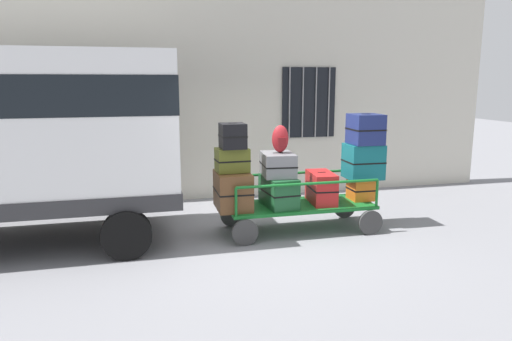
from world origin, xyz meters
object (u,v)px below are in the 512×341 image
(suitcase_left_middle, at_px, (232,160))
(suitcase_midright_middle, at_px, (363,161))
(suitcase_midleft_bottom, at_px, (279,191))
(backpack, at_px, (280,139))
(van, at_px, (26,129))
(luggage_cart, at_px, (300,209))
(suitcase_midleft_middle, at_px, (278,164))
(suitcase_center_bottom, at_px, (321,188))
(suitcase_midright_top, at_px, (366,129))
(suitcase_midright_bottom, at_px, (361,189))
(suitcase_left_bottom, at_px, (233,190))
(suitcase_left_top, at_px, (233,136))

(suitcase_left_middle, height_order, suitcase_midright_middle, suitcase_left_middle)
(suitcase_midleft_bottom, relative_size, backpack, 1.83)
(van, height_order, backpack, van)
(luggage_cart, relative_size, suitcase_midleft_middle, 3.48)
(suitcase_center_bottom, relative_size, suitcase_midright_middle, 1.25)
(suitcase_midleft_middle, xyz_separation_m, suitcase_midright_middle, (1.50, -0.01, -0.01))
(van, height_order, suitcase_midright_top, van)
(suitcase_midleft_bottom, bearing_deg, suitcase_midright_bottom, 2.47)
(suitcase_midright_middle, height_order, backpack, backpack)
(luggage_cart, relative_size, suitcase_center_bottom, 3.29)
(suitcase_center_bottom, bearing_deg, suitcase_left_middle, 178.98)
(suitcase_left_bottom, height_order, suitcase_midright_middle, suitcase_midright_middle)
(suitcase_midright_bottom, relative_size, suitcase_midright_top, 0.76)
(suitcase_midright_top, bearing_deg, suitcase_midleft_middle, 178.31)
(luggage_cart, xyz_separation_m, suitcase_midright_bottom, (1.13, 0.03, 0.27))
(suitcase_midright_bottom, height_order, suitcase_midright_middle, suitcase_midright_middle)
(backpack, bearing_deg, suitcase_midright_top, -1.96)
(suitcase_midleft_middle, distance_m, suitcase_midright_middle, 1.50)
(suitcase_left_middle, height_order, suitcase_midleft_middle, suitcase_left_middle)
(suitcase_midright_middle, relative_size, suitcase_midright_top, 1.12)
(suitcase_left_top, height_order, suitcase_midright_top, suitcase_midright_top)
(suitcase_left_top, bearing_deg, suitcase_midleft_middle, 4.17)
(suitcase_midleft_middle, relative_size, suitcase_midright_bottom, 1.74)
(suitcase_midleft_bottom, xyz_separation_m, suitcase_midright_middle, (1.50, 0.04, 0.43))
(suitcase_left_bottom, distance_m, suitcase_left_top, 0.88)
(van, height_order, suitcase_left_top, van)
(suitcase_midleft_middle, xyz_separation_m, backpack, (0.04, 0.01, 0.41))
(suitcase_left_bottom, distance_m, suitcase_left_middle, 0.49)
(suitcase_midright_middle, bearing_deg, suitcase_midright_bottom, 90.00)
(suitcase_midright_middle, bearing_deg, suitcase_midleft_middle, 179.44)
(suitcase_left_top, distance_m, suitcase_midright_bottom, 2.46)
(suitcase_midleft_middle, distance_m, suitcase_center_bottom, 0.86)
(backpack, bearing_deg, suitcase_midright_middle, -0.79)
(van, xyz_separation_m, suitcase_midleft_middle, (3.77, -0.38, -0.64))
(van, bearing_deg, suitcase_left_top, -8.21)
(suitcase_midright_middle, bearing_deg, suitcase_midright_top, -90.00)
(van, relative_size, suitcase_midright_bottom, 10.55)
(suitcase_midright_bottom, distance_m, suitcase_midright_top, 1.03)
(suitcase_left_middle, height_order, suitcase_left_top, suitcase_left_top)
(luggage_cart, height_order, suitcase_left_middle, suitcase_left_middle)
(suitcase_left_bottom, height_order, suitcase_left_middle, suitcase_left_middle)
(suitcase_left_middle, xyz_separation_m, backpack, (0.79, 0.00, 0.31))
(van, xyz_separation_m, suitcase_midright_top, (5.27, -0.43, -0.10))
(suitcase_left_bottom, bearing_deg, van, 172.45)
(suitcase_left_top, relative_size, suitcase_midright_top, 0.74)
(suitcase_midleft_middle, relative_size, suitcase_midright_top, 1.32)
(suitcase_left_bottom, relative_size, suitcase_midright_bottom, 1.83)
(suitcase_midright_bottom, relative_size, backpack, 0.94)
(suitcase_midright_middle, distance_m, backpack, 1.52)
(suitcase_left_middle, relative_size, suitcase_midleft_middle, 0.73)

